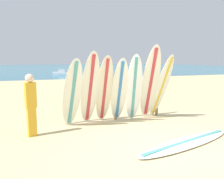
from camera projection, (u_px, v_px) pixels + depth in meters
name	position (u px, v px, depth m)	size (l,w,h in m)	color
ground_plane	(164.00, 150.00, 4.51)	(120.00, 120.00, 0.00)	#CCB784
ocean_water	(43.00, 67.00, 58.48)	(120.00, 80.00, 0.01)	teal
surfboard_rack	(115.00, 96.00, 6.77)	(3.14, 0.09, 1.17)	olive
surfboard_leaning_far_left	(72.00, 94.00, 5.84)	(0.68, 0.91, 1.94)	white
surfboard_leaning_left	(90.00, 89.00, 6.05)	(0.56, 0.91, 2.13)	silver
surfboard_leaning_center_left	(104.00, 90.00, 6.26)	(0.53, 0.91, 2.02)	beige
surfboard_leaning_center	(119.00, 91.00, 6.37)	(0.61, 0.96, 1.95)	white
surfboard_leaning_center_right	(134.00, 88.00, 6.53)	(0.62, 0.70, 2.06)	white
surfboard_leaning_right	(150.00, 83.00, 6.64)	(0.72, 1.10, 2.33)	silver
surfboard_leaning_far_right	(161.00, 87.00, 6.86)	(0.63, 1.01, 2.06)	white
surfboard_lying_on_sand	(187.00, 143.00, 4.83)	(2.93, 1.18, 0.08)	white
beachgoer_standing	(31.00, 102.00, 5.23)	(0.28, 0.23, 1.55)	gold
small_boat_offshore	(62.00, 73.00, 27.80)	(2.40, 1.42, 0.71)	silver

